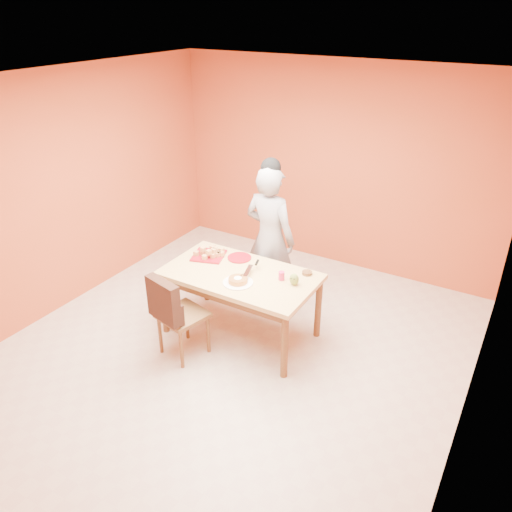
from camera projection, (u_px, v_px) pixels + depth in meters
The scene contains 17 objects.
floor at pixel (231, 352), 5.24m from camera, with size 5.00×5.00×0.00m, color beige.
ceiling at pixel (224, 84), 4.01m from camera, with size 5.00×5.00×0.00m, color white.
wall_back at pixel (333, 167), 6.54m from camera, with size 4.50×4.50×0.00m, color #B44B29.
wall_left at pixel (62, 193), 5.64m from camera, with size 5.00×5.00×0.00m, color #B44B29.
wall_right at pixel (487, 303), 3.61m from camera, with size 5.00×5.00×0.00m, color #B44B29.
dining_table at pixel (240, 281), 5.25m from camera, with size 1.60×0.90×0.76m.
dining_chair at pixel (181, 314), 5.01m from camera, with size 0.53×0.59×0.95m.
pastry_pile at pixel (209, 251), 5.52m from camera, with size 0.30×0.30×0.10m, color #E2AB60, non-canonical shape.
person at pixel (270, 239), 5.71m from camera, with size 0.63×0.42×1.74m, color gray.
pastry_platter at pixel (209, 256), 5.54m from camera, with size 0.34×0.34×0.02m, color maroon.
red_dinner_plate at pixel (239, 258), 5.50m from camera, with size 0.26×0.26×0.02m, color maroon.
white_cake_plate at pixel (238, 283), 5.02m from camera, with size 0.31×0.31×0.01m, color white.
sponge_cake at pixel (238, 280), 5.01m from camera, with size 0.19×0.19×0.04m, color orange.
cake_server at pixel (248, 270), 5.13m from camera, with size 0.05×0.25×0.01m, color white.
egg_ornament at pixel (294, 279), 4.97m from camera, with size 0.10×0.08×0.12m, color olive.
magenta_glass at pixel (281, 276), 5.07m from camera, with size 0.06×0.06×0.09m, color #CB1E55.
checker_tin at pixel (307, 273), 5.18m from camera, with size 0.11×0.11×0.03m, color #32210D.
Camera 1 is at (2.36, -3.48, 3.30)m, focal length 35.00 mm.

